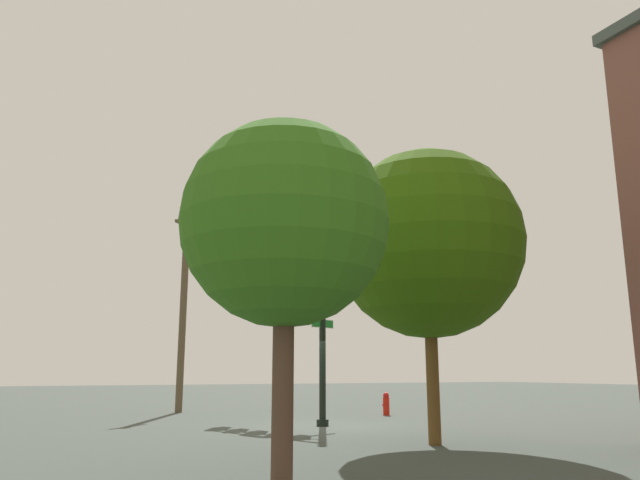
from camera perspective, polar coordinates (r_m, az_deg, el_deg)
ground_plane at (r=19.02m, az=0.24°, el=-16.94°), size 120.00×120.00×0.00m
signal_pole_assembly at (r=20.55m, az=-3.74°, el=-4.59°), size 4.51×2.21×6.02m
utility_pole at (r=25.90m, az=-12.60°, el=-5.97°), size 1.41×1.30×8.23m
fire_hydrant at (r=23.76m, az=6.17°, el=-14.92°), size 0.33×0.24×0.83m
tree_near at (r=14.75m, az=9.98°, el=-0.31°), size 4.49×4.49×6.82m
tree_mid at (r=9.60m, az=-3.29°, el=1.49°), size 3.27×3.27×5.51m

